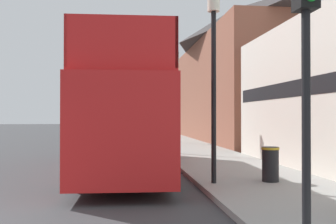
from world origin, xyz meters
name	(u,v)px	position (x,y,z in m)	size (l,w,h in m)	color
ground_plane	(68,144)	(0.00, 21.00, 0.00)	(144.00, 144.00, 0.00)	#3D3D3F
sidewalk	(182,145)	(7.41, 18.00, 0.07)	(3.68, 108.00, 0.14)	#999993
brick_terrace_rear	(233,75)	(12.25, 23.16, 5.12)	(6.00, 20.84, 10.23)	#935642
tour_bus	(126,117)	(3.75, 6.77, 1.84)	(2.84, 9.99, 4.09)	red
parked_car_ahead_of_bus	(136,138)	(4.43, 15.52, 0.67)	(1.90, 4.22, 1.43)	navy
traffic_signal	(307,27)	(6.07, -1.41, 3.09)	(0.28, 0.42, 4.04)	black
lamp_post_nearest	(214,48)	(5.97, 3.55, 3.66)	(0.35, 0.35, 5.16)	black
lamp_post_second	(176,81)	(6.13, 11.79, 3.53)	(0.35, 0.35, 4.94)	black
lamp_post_third	(160,98)	(6.22, 20.03, 3.14)	(0.35, 0.35, 4.31)	black
litter_bin	(270,163)	(7.53, 3.60, 0.63)	(0.48, 0.48, 0.92)	black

